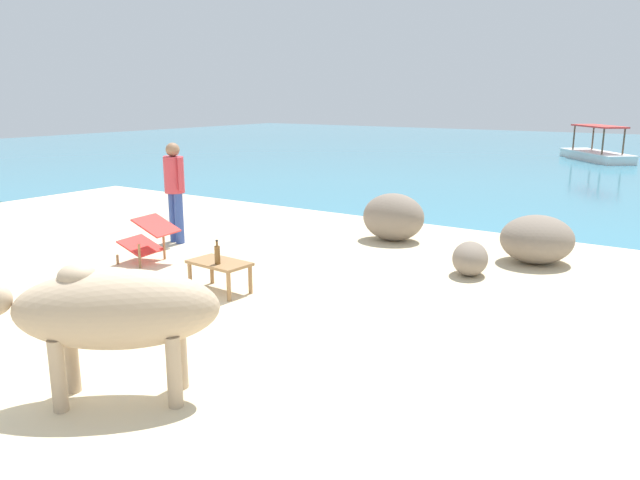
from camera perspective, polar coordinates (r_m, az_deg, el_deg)
sand_beach at (r=6.23m, az=-17.77°, el=-9.74°), size 18.00×14.00×0.04m
water_surface at (r=26.00m, az=23.74°, el=6.86°), size 60.00×36.00×0.03m
cow at (r=5.01m, az=-18.89°, el=-6.21°), size 1.80×1.55×1.12m
low_bench_table at (r=7.58m, az=-9.29°, el=-2.42°), size 0.79×0.49×0.38m
bottle at (r=7.43m, az=-9.49°, el=-1.32°), size 0.07×0.07×0.30m
deck_chair_near at (r=9.09m, az=-15.60°, el=0.28°), size 0.83×0.64×0.68m
person_standing at (r=10.19m, az=-13.32°, el=4.99°), size 0.50×0.32×1.62m
shore_rock_large at (r=10.23m, az=6.81°, el=2.12°), size 1.12×0.94×0.78m
shore_rock_medium at (r=8.45m, az=13.72°, el=-1.68°), size 0.63×0.73×0.45m
shore_rock_small at (r=9.32m, az=19.45°, el=0.07°), size 1.42×1.42×0.69m
boat_white at (r=25.49m, az=24.21°, el=7.36°), size 3.19×3.59×1.29m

